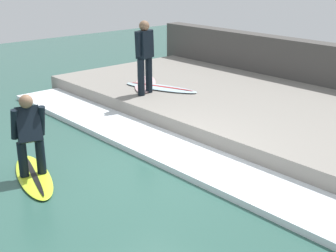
# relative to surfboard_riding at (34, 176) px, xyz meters

# --- Properties ---
(ground_plane) EXTENTS (28.00, 28.00, 0.00)m
(ground_plane) POSITION_rel_surfboard_riding_xyz_m (1.49, -1.05, -0.03)
(ground_plane) COLOR #2D564C
(concrete_ledge) EXTENTS (4.40, 11.56, 0.38)m
(concrete_ledge) POSITION_rel_surfboard_riding_xyz_m (5.09, -1.05, 0.16)
(concrete_ledge) COLOR gray
(concrete_ledge) RESTS_ON ground_plane
(wave_foam_crest) EXTENTS (1.14, 10.98, 0.11)m
(wave_foam_crest) POSITION_rel_surfboard_riding_xyz_m (2.32, -1.05, 0.02)
(wave_foam_crest) COLOR silver
(wave_foam_crest) RESTS_ON ground_plane
(surfboard_riding) EXTENTS (0.98, 1.87, 0.07)m
(surfboard_riding) POSITION_rel_surfboard_riding_xyz_m (0.00, 0.00, 0.00)
(surfboard_riding) COLOR #BFE02D
(surfboard_riding) RESTS_ON ground_plane
(surfer_riding) EXTENTS (0.50, 0.50, 1.32)m
(surfer_riding) POSITION_rel_surfboard_riding_xyz_m (0.00, 0.00, 0.76)
(surfer_riding) COLOR black
(surfer_riding) RESTS_ON surfboard_riding
(surfer_waiting_near) EXTENTS (0.55, 0.34, 1.67)m
(surfer_waiting_near) POSITION_rel_surfboard_riding_xyz_m (3.65, 1.66, 1.29)
(surfer_waiting_near) COLOR black
(surfer_waiting_near) RESTS_ON concrete_ledge
(surfboard_waiting_near) EXTENTS (1.10, 1.97, 0.07)m
(surfboard_waiting_near) POSITION_rel_surfboard_riding_xyz_m (4.21, 1.76, 0.38)
(surfboard_waiting_near) COLOR silver
(surfboard_waiting_near) RESTS_ON concrete_ledge
(surfboard_spare) EXTENTS (1.58, 1.66, 0.06)m
(surfboard_spare) POSITION_rel_surfboard_riding_xyz_m (4.17, 2.30, 0.38)
(surfboard_spare) COLOR beige
(surfboard_spare) RESTS_ON concrete_ledge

